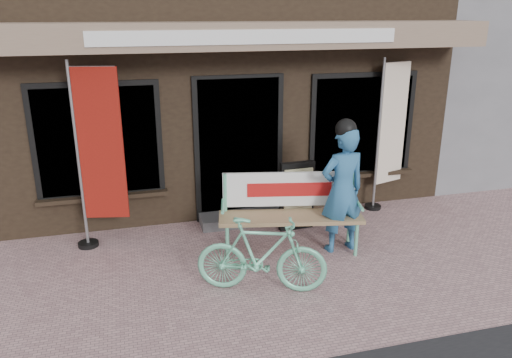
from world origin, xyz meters
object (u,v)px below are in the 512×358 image
object	(u,v)px
nobori_cream	(390,132)
menu_stand	(297,195)
bicycle	(262,255)
person	(343,188)
nobori_red	(98,155)
bench	(290,206)

from	to	relation	value
nobori_cream	menu_stand	size ratio (longest dim) A/B	2.35
bicycle	menu_stand	world-z (taller)	menu_stand
person	nobori_red	xyz separation A→B (m)	(-3.04, 0.92, 0.41)
bench	person	world-z (taller)	person
bench	nobori_cream	size ratio (longest dim) A/B	0.81
bicycle	menu_stand	bearing A→B (deg)	-11.70
bicycle	nobori_red	bearing A→B (deg)	66.86
menu_stand	person	bearing A→B (deg)	-70.02
person	bicycle	bearing A→B (deg)	-156.13
person	nobori_cream	xyz separation A→B (m)	(1.37, 1.29, 0.36)
nobori_red	menu_stand	bearing A→B (deg)	9.28
nobori_red	menu_stand	size ratio (longest dim) A/B	2.44
person	menu_stand	size ratio (longest dim) A/B	1.75
bicycle	nobori_red	distance (m)	2.55
person	bicycle	xyz separation A→B (m)	(-1.30, -0.74, -0.44)
bicycle	nobori_red	size ratio (longest dim) A/B	0.59
bench	nobori_red	size ratio (longest dim) A/B	0.78
nobori_red	menu_stand	distance (m)	2.81
nobori_red	nobori_cream	size ratio (longest dim) A/B	1.04
bench	menu_stand	distance (m)	0.62
bench	person	distance (m)	0.73
bench	nobori_red	bearing A→B (deg)	176.39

